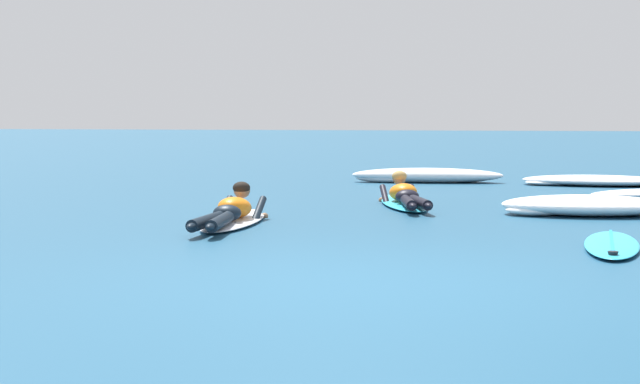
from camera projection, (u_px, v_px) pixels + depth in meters
The scene contains 7 objects.
ground_plane at pixel (445, 187), 17.32m from camera, with size 120.00×120.00×0.00m, color navy.
surfer_near at pixel (231, 214), 11.33m from camera, with size 0.66×2.70×0.55m.
surfer_far at pixel (405, 198), 13.58m from camera, with size 1.15×2.65×0.53m.
drifting_surfboard at pixel (612, 244), 9.43m from camera, with size 0.73×2.14×0.16m.
whitewater_front at pixel (427, 176), 18.42m from camera, with size 2.99×0.91×0.29m.
whitewater_mid_right at pixel (586, 206), 12.47m from camera, with size 2.28×1.19×0.27m.
whitewater_far_band at pixel (596, 181), 17.66m from camera, with size 2.76×1.21×0.20m.
Camera 1 is at (1.02, -7.39, 1.34)m, focal length 52.99 mm.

